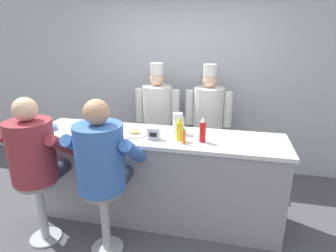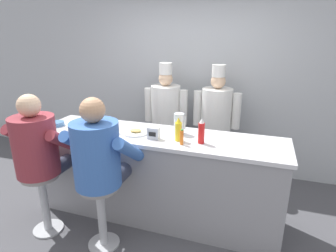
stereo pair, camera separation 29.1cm
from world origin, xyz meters
TOP-DOWN VIEW (x-y plane):
  - ground_plane at (0.00, 0.00)m, footprint 20.00×20.00m
  - wall_back at (0.00, 1.80)m, footprint 10.00×0.06m
  - diner_counter at (0.00, 0.34)m, footprint 2.73×0.68m
  - ketchup_bottle_red at (0.50, 0.24)m, footprint 0.06×0.06m
  - mustard_bottle_yellow at (0.27, 0.24)m, footprint 0.07×0.07m
  - hot_sauce_bottle_orange at (0.33, 0.15)m, footprint 0.04×0.04m
  - water_pitcher_clear at (0.21, 0.45)m, footprint 0.13×0.11m
  - breakfast_plate at (-0.23, 0.29)m, footprint 0.27×0.27m
  - cereal_bowl at (-1.22, 0.24)m, footprint 0.16×0.16m
  - coffee_mug_white at (-0.49, 0.23)m, footprint 0.14×0.09m
  - napkin_dispenser_chrome at (0.01, 0.20)m, footprint 0.12×0.07m
  - diner_seated_maroon at (-1.03, -0.28)m, footprint 0.64×0.63m
  - diner_seated_blue at (-0.34, -0.27)m, footprint 0.66×0.65m
  - cook_in_whites_near at (-0.26, 1.38)m, footprint 0.65×0.41m
  - cook_in_whites_far at (0.46, 1.41)m, footprint 0.65×0.41m

SIDE VIEW (x-z plane):
  - ground_plane at x=0.00m, z-range 0.00..0.00m
  - diner_counter at x=0.00m, z-range 0.00..1.00m
  - cook_in_whites_far at x=0.46m, z-range 0.08..1.73m
  - cook_in_whites_near at x=-0.26m, z-range 0.08..1.74m
  - diner_seated_maroon at x=-1.03m, z-range 0.18..1.69m
  - diner_seated_blue at x=-0.34m, z-range 0.18..1.70m
  - breakfast_plate at x=-0.23m, z-range 0.99..1.04m
  - cereal_bowl at x=-1.22m, z-range 1.00..1.05m
  - coffee_mug_white at x=-0.49m, z-range 1.00..1.10m
  - napkin_dispenser_chrome at x=0.01m, z-range 1.00..1.12m
  - hot_sauce_bottle_orange at x=0.33m, z-range 1.00..1.15m
  - water_pitcher_clear at x=0.21m, z-range 1.00..1.23m
  - mustard_bottle_yellow at x=0.27m, z-range 0.99..1.24m
  - ketchup_bottle_red at x=0.50m, z-range 1.00..1.25m
  - wall_back at x=0.00m, z-range 0.00..2.70m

